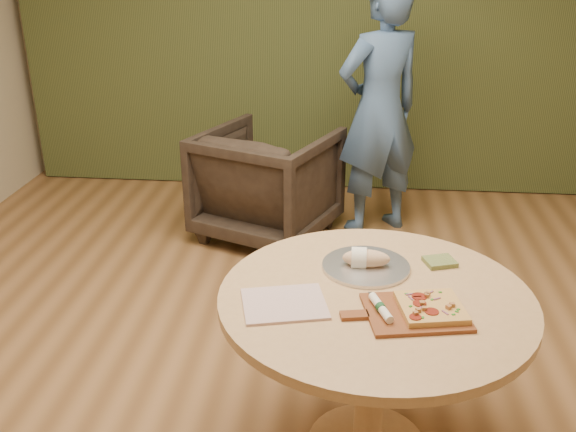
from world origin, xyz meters
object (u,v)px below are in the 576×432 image
at_px(armchair, 268,178).
at_px(person_standing, 379,110).
at_px(flatbread_pizza, 431,307).
at_px(serving_tray, 366,266).
at_px(bread_roll, 364,258).
at_px(pizza_paddle, 412,312).
at_px(pedestal_table, 374,326).
at_px(cutlery_roll, 381,308).

relative_size(armchair, person_standing, 0.49).
relative_size(flatbread_pizza, serving_tray, 0.72).
bearing_deg(bread_roll, person_standing, 86.59).
xyz_separation_m(flatbread_pizza, bread_roll, (-0.23, 0.33, 0.02)).
bearing_deg(pizza_paddle, armchair, 99.01).
relative_size(pedestal_table, flatbread_pizza, 4.62).
xyz_separation_m(pizza_paddle, person_standing, (-0.05, 2.41, 0.14)).
bearing_deg(flatbread_pizza, bread_roll, 125.34).
distance_m(pedestal_table, bread_roll, 0.28).
distance_m(pedestal_table, person_standing, 2.30).
bearing_deg(serving_tray, armchair, 108.91).
bearing_deg(person_standing, bread_roll, 55.16).
distance_m(bread_roll, armchair, 2.03).
xyz_separation_m(cutlery_roll, armchair, (-0.69, 2.24, -0.35)).
height_order(serving_tray, bread_roll, bread_roll).
distance_m(pizza_paddle, bread_roll, 0.38).
bearing_deg(pizza_paddle, cutlery_roll, 176.45).
relative_size(cutlery_roll, bread_roll, 1.01).
distance_m(flatbread_pizza, person_standing, 2.41).
height_order(pedestal_table, cutlery_roll, cutlery_roll).
distance_m(pizza_paddle, person_standing, 2.42).
xyz_separation_m(pizza_paddle, armchair, (-0.81, 2.23, -0.32)).
bearing_deg(armchair, pizza_paddle, 132.72).
relative_size(flatbread_pizza, bread_roll, 1.33).
bearing_deg(pedestal_table, person_standing, 88.01).
relative_size(pizza_paddle, serving_tray, 1.32).
height_order(pizza_paddle, armchair, armchair).
bearing_deg(serving_tray, person_standing, 86.84).
distance_m(serving_tray, person_standing, 2.08).
bearing_deg(armchair, cutlery_roll, 129.99).
distance_m(pedestal_table, flatbread_pizza, 0.28).
distance_m(flatbread_pizza, armchair, 2.41).
height_order(serving_tray, person_standing, person_standing).
distance_m(cutlery_roll, bread_roll, 0.36).
height_order(bread_roll, person_standing, person_standing).
xyz_separation_m(bread_roll, armchair, (-0.64, 1.89, -0.36)).
distance_m(pedestal_table, armchair, 2.21).
bearing_deg(person_standing, serving_tray, 55.41).
distance_m(flatbread_pizza, bread_roll, 0.40).
relative_size(serving_tray, armchair, 0.41).
bearing_deg(armchair, pedestal_table, 130.82).
distance_m(armchair, person_standing, 0.91).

